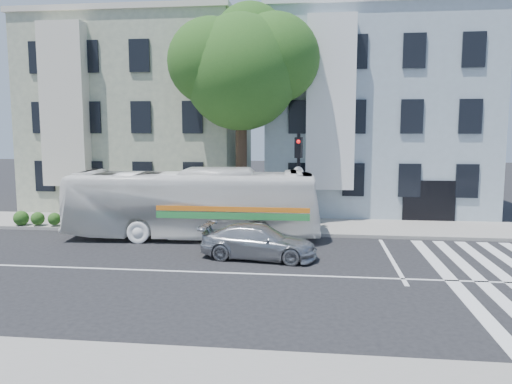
# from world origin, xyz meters

# --- Properties ---
(ground) EXTENTS (120.00, 120.00, 0.00)m
(ground) POSITION_xyz_m (0.00, 0.00, 0.00)
(ground) COLOR black
(ground) RESTS_ON ground
(sidewalk_far) EXTENTS (80.00, 4.00, 0.15)m
(sidewalk_far) POSITION_xyz_m (0.00, 8.00, 0.07)
(sidewalk_far) COLOR gray
(sidewalk_far) RESTS_ON ground
(building_left) EXTENTS (12.00, 10.00, 11.00)m
(building_left) POSITION_xyz_m (-7.00, 15.00, 5.50)
(building_left) COLOR gray
(building_left) RESTS_ON ground
(building_right) EXTENTS (12.00, 10.00, 11.00)m
(building_right) POSITION_xyz_m (7.00, 15.00, 5.50)
(building_right) COLOR #A4B7C3
(building_right) RESTS_ON ground
(street_tree) EXTENTS (7.30, 5.90, 11.10)m
(street_tree) POSITION_xyz_m (0.06, 8.74, 7.83)
(street_tree) COLOR #2D2116
(street_tree) RESTS_ON ground
(bus) EXTENTS (3.32, 11.18, 3.07)m
(bus) POSITION_xyz_m (-1.65, 5.20, 1.54)
(bus) COLOR white
(bus) RESTS_ON ground
(sedan) EXTENTS (2.29, 4.51, 1.25)m
(sedan) POSITION_xyz_m (1.61, 2.05, 0.63)
(sedan) COLOR #AEB0B5
(sedan) RESTS_ON ground
(hedge) EXTENTS (8.49, 2.62, 0.70)m
(hedge) POSITION_xyz_m (-6.20, 6.30, 0.50)
(hedge) COLOR #2C5C1E
(hedge) RESTS_ON sidewalk_far
(traffic_signal) EXTENTS (0.46, 0.54, 4.60)m
(traffic_signal) POSITION_xyz_m (2.89, 6.79, 2.97)
(traffic_signal) COLOR black
(traffic_signal) RESTS_ON ground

